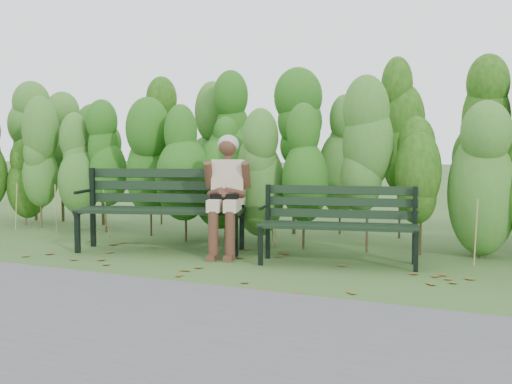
% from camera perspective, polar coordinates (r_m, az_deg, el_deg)
% --- Properties ---
extents(ground, '(80.00, 80.00, 0.00)m').
position_cam_1_polar(ground, '(6.27, -1.34, -7.06)').
color(ground, '#335221').
extents(footpath, '(60.00, 2.50, 0.01)m').
position_cam_1_polar(footpath, '(4.46, -14.10, -11.85)').
color(footpath, '#474749').
rests_on(footpath, ground).
extents(hedge_band, '(11.04, 1.67, 2.42)m').
position_cam_1_polar(hedge_band, '(7.87, 4.61, 4.43)').
color(hedge_band, '#47381E').
rests_on(hedge_band, ground).
extents(leaf_litter, '(5.96, 2.22, 0.01)m').
position_cam_1_polar(leaf_litter, '(6.16, -1.34, -7.25)').
color(leaf_litter, brown).
rests_on(leaf_litter, ground).
extents(bench_left, '(2.06, 1.20, 0.98)m').
position_cam_1_polar(bench_left, '(7.27, -8.84, -0.95)').
color(bench_left, black).
rests_on(bench_left, ground).
extents(bench_right, '(1.72, 0.87, 0.82)m').
position_cam_1_polar(bench_right, '(6.41, 7.87, -2.46)').
color(bench_right, black).
rests_on(bench_right, ground).
extents(seated_woman, '(0.59, 0.84, 1.38)m').
position_cam_1_polar(seated_woman, '(6.88, -2.84, 0.53)').
color(seated_woman, '#C9AD98').
rests_on(seated_woman, ground).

